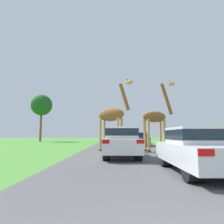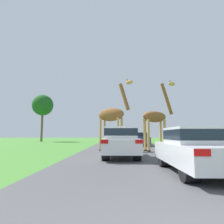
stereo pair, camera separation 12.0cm
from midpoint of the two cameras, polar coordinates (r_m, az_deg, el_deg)
name	(u,v)px [view 1 (the left image)]	position (r m, az deg, el deg)	size (l,w,h in m)	color
road	(121,142)	(31.81, 2.54, -8.61)	(7.01, 120.00, 0.00)	#4C4C4F
giraffe_near_road	(112,115)	(14.65, -0.12, -0.94)	(2.70, 1.91, 5.18)	tan
giraffe_companion	(156,118)	(14.78, 12.27, -1.80)	(2.74, 1.26, 5.31)	tan
car_lead_maroon	(201,148)	(6.82, 23.58, -9.49)	(1.91, 4.14, 1.39)	silver
car_queue_right	(138,139)	(21.98, 7.32, -7.55)	(1.87, 4.61, 1.41)	navy
car_queue_left	(126,137)	(32.25, 3.93, -7.25)	(1.86, 4.10, 1.43)	#144C28
car_far_ahead	(138,138)	(27.02, 7.44, -7.41)	(1.70, 4.51, 1.35)	maroon
car_verge_right	(121,141)	(10.42, 2.32, -8.36)	(1.76, 4.10, 1.56)	silver
tree_centre_back	(42,105)	(37.45, -19.56, 1.80)	(3.68, 3.68, 8.24)	brown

